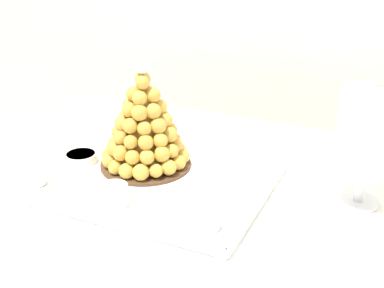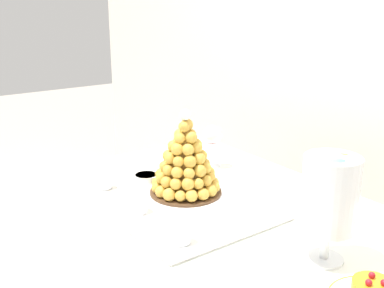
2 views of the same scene
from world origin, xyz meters
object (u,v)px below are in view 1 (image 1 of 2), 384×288
dessert_cup_mid_left (114,196)px  macaron_goblet (369,132)px  dessert_cup_left (34,175)px  dessert_cup_centre (208,216)px  wine_glass (135,91)px  croquembouche (144,127)px  serving_tray (145,179)px  creme_brulee_ramekin (81,157)px

dessert_cup_mid_left → macaron_goblet: (0.47, 0.24, 0.14)m
dessert_cup_left → macaron_goblet: (0.69, 0.24, 0.14)m
dessert_cup_left → dessert_cup_centre: (0.43, 0.00, 0.00)m
dessert_cup_centre → macaron_goblet: 0.37m
wine_glass → croquembouche: bearing=-55.0°
wine_glass → macaron_goblet: bearing=-15.3°
dessert_cup_centre → wine_glass: bearing=134.3°
serving_tray → dessert_cup_centre: 0.25m
serving_tray → dessert_cup_left: (-0.22, -0.13, 0.03)m
macaron_goblet → serving_tray: bearing=-167.3°
croquembouche → macaron_goblet: size_ratio=1.00×
dessert_cup_centre → macaron_goblet: size_ratio=0.19×
dessert_cup_centre → creme_brulee_ramekin: (-0.41, 0.14, -0.01)m
dessert_cup_centre → creme_brulee_ramekin: bearing=161.2°
creme_brulee_ramekin → macaron_goblet: 0.69m
croquembouche → macaron_goblet: 0.51m
serving_tray → dessert_cup_centre: size_ratio=11.09×
dessert_cup_centre → macaron_goblet: macaron_goblet is taller
serving_tray → macaron_goblet: (0.48, 0.11, 0.16)m
dessert_cup_centre → wine_glass: wine_glass is taller
serving_tray → croquembouche: croquembouche is taller
dessert_cup_centre → serving_tray: bearing=149.3°
serving_tray → croquembouche: bearing=116.5°
dessert_cup_left → creme_brulee_ramekin: bearing=78.8°
macaron_goblet → dessert_cup_mid_left: bearing=-153.0°
croquembouche → dessert_cup_centre: croquembouche is taller
dessert_cup_left → wine_glass: 0.43m
creme_brulee_ramekin → croquembouche: bearing=17.5°
croquembouche → dessert_cup_mid_left: bearing=-80.5°
croquembouche → dessert_cup_left: 0.28m
serving_tray → dessert_cup_mid_left: 0.14m
dessert_cup_left → macaron_goblet: macaron_goblet is taller
dessert_cup_centre → creme_brulee_ramekin: size_ratio=0.65×
dessert_cup_mid_left → wine_glass: wine_glass is taller
creme_brulee_ramekin → macaron_goblet: bearing=8.3°
serving_tray → creme_brulee_ramekin: bearing=177.1°
serving_tray → macaron_goblet: 0.51m
croquembouche → dessert_cup_mid_left: croquembouche is taller
creme_brulee_ramekin → serving_tray: bearing=-2.9°
dessert_cup_mid_left → dessert_cup_centre: size_ratio=1.16×
dessert_cup_centre → wine_glass: 0.59m
macaron_goblet → wine_glass: macaron_goblet is taller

